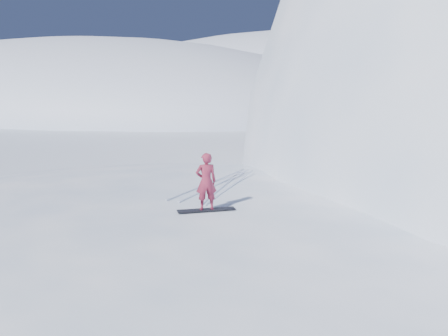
% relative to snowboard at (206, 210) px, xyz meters
% --- Properties ---
extents(ground, '(400.00, 400.00, 0.00)m').
position_rel_snowboard_xyz_m(ground, '(-1.07, -1.12, -2.41)').
color(ground, white).
rests_on(ground, ground).
extents(near_ridge, '(36.00, 28.00, 4.80)m').
position_rel_snowboard_xyz_m(near_ridge, '(-0.07, 1.88, -2.41)').
color(near_ridge, white).
rests_on(near_ridge, ground).
extents(far_ridge_a, '(120.00, 70.00, 28.00)m').
position_rel_snowboard_xyz_m(far_ridge_a, '(-71.07, 58.88, -2.41)').
color(far_ridge_a, white).
rests_on(far_ridge_a, ground).
extents(far_ridge_c, '(140.00, 90.00, 36.00)m').
position_rel_snowboard_xyz_m(far_ridge_c, '(-41.07, 108.88, -2.41)').
color(far_ridge_c, white).
rests_on(far_ridge_c, ground).
extents(wind_bumps, '(16.00, 14.40, 1.00)m').
position_rel_snowboard_xyz_m(wind_bumps, '(-1.62, 1.00, -2.41)').
color(wind_bumps, white).
rests_on(wind_bumps, ground).
extents(snowboard, '(1.44, 1.42, 0.03)m').
position_rel_snowboard_xyz_m(snowboard, '(0.00, 0.00, 0.00)').
color(snowboard, black).
rests_on(snowboard, near_ridge).
extents(snowboarder, '(0.71, 0.71, 1.67)m').
position_rel_snowboard_xyz_m(snowboarder, '(0.00, 0.00, 0.85)').
color(snowboarder, maroon).
rests_on(snowboarder, snowboard).
extents(board_tracks, '(1.98, 5.98, 0.04)m').
position_rel_snowboard_xyz_m(board_tracks, '(-1.52, 3.35, 0.01)').
color(board_tracks, silver).
rests_on(board_tracks, ground).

